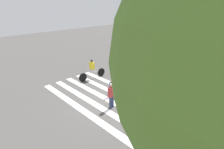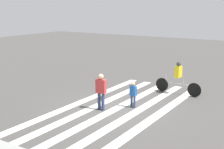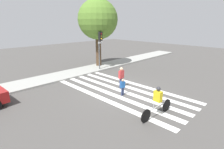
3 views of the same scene
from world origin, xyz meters
The scene contains 5 objects.
ground_plane centered at (0.00, 0.00, 0.00)m, with size 60.00×60.00×0.00m, color #4C4947.
crosswalk_stripes centered at (0.00, 0.00, 0.00)m, with size 4.12×10.00×0.01m.
pedestrian_adult_yellow_jacket centered at (0.45, 0.49, 0.89)m, with size 0.44×0.23×1.57m.
pedestrian_adult_blue_shirt centered at (-0.54, -0.51, 0.64)m, with size 0.34×0.23×1.14m.
cyclist_near_curb centered at (-1.39, -3.60, 0.87)m, with size 2.45×0.42×1.64m.
Camera 2 is at (-6.73, 10.92, 4.35)m, focal length 50.00 mm.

